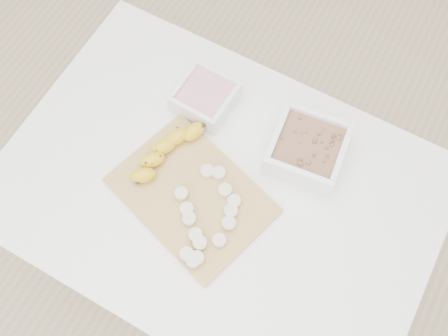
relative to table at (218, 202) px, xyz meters
The scene contains 7 objects.
ground 0.65m from the table, ahead, with size 3.50×3.50×0.00m, color #C6AD89.
table is the anchor object (origin of this frame).
bowl_yogurt 0.26m from the table, 126.71° to the left, with size 0.14×0.14×0.06m.
bowl_granola 0.26m from the table, 50.64° to the left, with size 0.18×0.18×0.08m.
cutting_board 0.12m from the table, 132.95° to the right, with size 0.34×0.25×0.01m, color tan.
banana 0.19m from the table, behind, with size 0.05×0.21×0.04m, color gold, non-canonical shape.
banana_slices 0.15m from the table, 78.28° to the right, with size 0.16×0.23×0.02m.
Camera 1 is at (0.20, -0.34, 1.83)m, focal length 40.00 mm.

